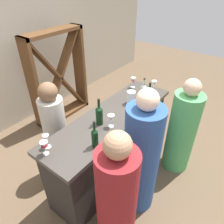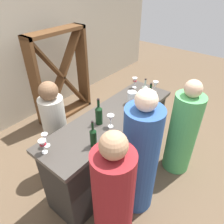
{
  "view_description": "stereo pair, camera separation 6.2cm",
  "coord_description": "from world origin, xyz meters",
  "px_view_note": "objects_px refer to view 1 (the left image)",
  "views": [
    {
      "loc": [
        -1.66,
        -1.27,
        2.47
      ],
      "look_at": [
        0.0,
        0.0,
        1.04
      ],
      "focal_mm": 33.67,
      "sensor_mm": 36.0,
      "label": 1
    },
    {
      "loc": [
        -1.62,
        -1.32,
        2.47
      ],
      "look_at": [
        0.0,
        0.0,
        1.04
      ],
      "focal_mm": 33.67,
      "sensor_mm": 36.0,
      "label": 2
    }
  ],
  "objects_px": {
    "wine_bottle_second_right_clear_pale": "(143,91)",
    "wine_glass_near_left": "(111,119)",
    "wine_bottle_second_left_dark_green": "(99,115)",
    "wine_bottle_leftmost_dark_green": "(95,137)",
    "wine_glass_far_left": "(46,139)",
    "person_right_guest": "(116,203)",
    "water_pitcher": "(131,98)",
    "person_center_guest": "(182,131)",
    "person_server_behind": "(56,135)",
    "wine_glass_near_center": "(154,84)",
    "person_left_guest": "(141,159)",
    "wine_rack": "(59,77)",
    "wine_glass_far_center": "(133,80)",
    "wine_bottle_center_dark_green": "(149,95)",
    "wine_glass_near_right": "(44,146)"
  },
  "relations": [
    {
      "from": "wine_glass_far_center",
      "to": "wine_rack",
      "type": "bearing_deg",
      "value": 98.72
    },
    {
      "from": "wine_bottle_center_dark_green",
      "to": "person_right_guest",
      "type": "distance_m",
      "value": 1.44
    },
    {
      "from": "wine_bottle_leftmost_dark_green",
      "to": "person_left_guest",
      "type": "xyz_separation_m",
      "value": [
        0.35,
        -0.35,
        -0.37
      ]
    },
    {
      "from": "wine_bottle_center_dark_green",
      "to": "wine_glass_near_left",
      "type": "distance_m",
      "value": 0.74
    },
    {
      "from": "person_right_guest",
      "to": "wine_glass_far_center",
      "type": "bearing_deg",
      "value": -43.92
    },
    {
      "from": "wine_bottle_center_dark_green",
      "to": "wine_glass_far_center",
      "type": "bearing_deg",
      "value": 60.53
    },
    {
      "from": "water_pitcher",
      "to": "person_left_guest",
      "type": "relative_size",
      "value": 0.11
    },
    {
      "from": "person_right_guest",
      "to": "wine_glass_near_left",
      "type": "bearing_deg",
      "value": -31.16
    },
    {
      "from": "wine_bottle_leftmost_dark_green",
      "to": "person_right_guest",
      "type": "relative_size",
      "value": 0.2
    },
    {
      "from": "wine_bottle_second_right_clear_pale",
      "to": "person_center_guest",
      "type": "xyz_separation_m",
      "value": [
        0.09,
        -0.59,
        -0.46
      ]
    },
    {
      "from": "wine_glass_near_left",
      "to": "water_pitcher",
      "type": "relative_size",
      "value": 0.89
    },
    {
      "from": "wine_bottle_second_left_dark_green",
      "to": "wine_glass_near_right",
      "type": "height_order",
      "value": "wine_bottle_second_left_dark_green"
    },
    {
      "from": "wine_bottle_second_right_clear_pale",
      "to": "wine_glass_near_right",
      "type": "bearing_deg",
      "value": 172.0
    },
    {
      "from": "person_server_behind",
      "to": "wine_glass_far_center",
      "type": "bearing_deg",
      "value": 79.46
    },
    {
      "from": "wine_glass_near_left",
      "to": "wine_glass_far_center",
      "type": "relative_size",
      "value": 0.97
    },
    {
      "from": "wine_bottle_center_dark_green",
      "to": "person_left_guest",
      "type": "xyz_separation_m",
      "value": [
        -0.74,
        -0.35,
        -0.36
      ]
    },
    {
      "from": "wine_glass_far_center",
      "to": "person_left_guest",
      "type": "distance_m",
      "value": 1.26
    },
    {
      "from": "wine_glass_near_center",
      "to": "wine_glass_far_left",
      "type": "bearing_deg",
      "value": 170.18
    },
    {
      "from": "wine_glass_far_center",
      "to": "person_left_guest",
      "type": "relative_size",
      "value": 0.1
    },
    {
      "from": "wine_glass_near_left",
      "to": "water_pitcher",
      "type": "distance_m",
      "value": 0.56
    },
    {
      "from": "wine_bottle_second_left_dark_green",
      "to": "person_center_guest",
      "type": "xyz_separation_m",
      "value": [
        0.89,
        -0.7,
        -0.47
      ]
    },
    {
      "from": "wine_bottle_center_dark_green",
      "to": "wine_glass_near_right",
      "type": "relative_size",
      "value": 1.81
    },
    {
      "from": "wine_bottle_second_right_clear_pale",
      "to": "wine_glass_near_left",
      "type": "bearing_deg",
      "value": -177.43
    },
    {
      "from": "wine_glass_near_left",
      "to": "person_right_guest",
      "type": "xyz_separation_m",
      "value": [
        -0.58,
        -0.5,
        -0.39
      ]
    },
    {
      "from": "water_pitcher",
      "to": "person_server_behind",
      "type": "relative_size",
      "value": 0.12
    },
    {
      "from": "wine_bottle_center_dark_green",
      "to": "person_left_guest",
      "type": "bearing_deg",
      "value": -154.53
    },
    {
      "from": "wine_bottle_second_left_dark_green",
      "to": "wine_glass_near_right",
      "type": "bearing_deg",
      "value": 171.6
    },
    {
      "from": "person_center_guest",
      "to": "person_server_behind",
      "type": "distance_m",
      "value": 1.69
    },
    {
      "from": "wine_glass_near_center",
      "to": "person_server_behind",
      "type": "bearing_deg",
      "value": 151.67
    },
    {
      "from": "wine_glass_far_left",
      "to": "person_left_guest",
      "type": "bearing_deg",
      "value": -48.21
    },
    {
      "from": "wine_bottle_second_right_clear_pale",
      "to": "person_left_guest",
      "type": "bearing_deg",
      "value": -149.38
    },
    {
      "from": "wine_glass_far_center",
      "to": "person_center_guest",
      "type": "relative_size",
      "value": 0.11
    },
    {
      "from": "wine_rack",
      "to": "wine_glass_far_center",
      "type": "height_order",
      "value": "wine_rack"
    },
    {
      "from": "wine_bottle_second_right_clear_pale",
      "to": "person_right_guest",
      "type": "height_order",
      "value": "person_right_guest"
    },
    {
      "from": "wine_glass_near_left",
      "to": "person_server_behind",
      "type": "bearing_deg",
      "value": 110.42
    },
    {
      "from": "wine_bottle_center_dark_green",
      "to": "wine_glass_far_left",
      "type": "height_order",
      "value": "wine_bottle_center_dark_green"
    },
    {
      "from": "wine_bottle_second_left_dark_green",
      "to": "wine_bottle_leftmost_dark_green",
      "type": "bearing_deg",
      "value": -146.51
    },
    {
      "from": "wine_bottle_center_dark_green",
      "to": "wine_glass_near_right",
      "type": "xyz_separation_m",
      "value": [
        -1.46,
        0.31,
        0.0
      ]
    },
    {
      "from": "wine_glass_far_left",
      "to": "person_left_guest",
      "type": "height_order",
      "value": "person_left_guest"
    },
    {
      "from": "wine_glass_far_center",
      "to": "water_pitcher",
      "type": "distance_m",
      "value": 0.46
    },
    {
      "from": "wine_bottle_center_dark_green",
      "to": "water_pitcher",
      "type": "distance_m",
      "value": 0.25
    },
    {
      "from": "wine_glass_far_left",
      "to": "person_right_guest",
      "type": "bearing_deg",
      "value": -85.08
    },
    {
      "from": "wine_rack",
      "to": "wine_bottle_second_left_dark_green",
      "type": "relative_size",
      "value": 5.07
    },
    {
      "from": "person_left_guest",
      "to": "person_server_behind",
      "type": "bearing_deg",
      "value": 6.2
    },
    {
      "from": "wine_glass_near_left",
      "to": "person_left_guest",
      "type": "xyz_separation_m",
      "value": [
        -0.0,
        -0.42,
        -0.36
      ]
    },
    {
      "from": "person_center_guest",
      "to": "person_right_guest",
      "type": "bearing_deg",
      "value": 77.74
    },
    {
      "from": "water_pitcher",
      "to": "person_server_behind",
      "type": "distance_m",
      "value": 1.09
    },
    {
      "from": "water_pitcher",
      "to": "wine_rack",
      "type": "bearing_deg",
      "value": 83.85
    },
    {
      "from": "wine_bottle_second_right_clear_pale",
      "to": "wine_bottle_center_dark_green",
      "type": "bearing_deg",
      "value": -104.05
    },
    {
      "from": "wine_glass_near_left",
      "to": "wine_glass_near_center",
      "type": "relative_size",
      "value": 0.93
    }
  ]
}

